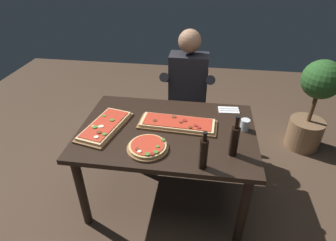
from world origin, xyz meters
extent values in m
plane|color=#4C3828|center=(0.00, 0.00, 0.00)|extent=(6.40, 6.40, 0.00)
cube|color=black|center=(0.00, 0.00, 0.72)|extent=(1.40, 0.96, 0.04)
cylinder|color=black|center=(-0.62, -0.40, 0.35)|extent=(0.07, 0.07, 0.70)
cylinder|color=black|center=(0.62, -0.40, 0.35)|extent=(0.07, 0.07, 0.70)
cylinder|color=black|center=(-0.62, 0.40, 0.35)|extent=(0.07, 0.07, 0.70)
cylinder|color=black|center=(0.62, 0.40, 0.35)|extent=(0.07, 0.07, 0.70)
cube|color=brown|center=(0.08, 0.06, 0.75)|extent=(0.65, 0.27, 0.02)
cube|color=#E5C184|center=(0.08, 0.06, 0.77)|extent=(0.60, 0.23, 0.02)
cube|color=red|center=(0.08, 0.06, 0.78)|extent=(0.55, 0.21, 0.01)
cylinder|color=maroon|center=(0.13, 0.08, 0.78)|extent=(0.04, 0.04, 0.01)
cylinder|color=maroon|center=(0.25, -0.01, 0.78)|extent=(0.03, 0.03, 0.01)
cylinder|color=brown|center=(-0.11, 0.05, 0.78)|extent=(0.03, 0.03, 0.01)
cylinder|color=maroon|center=(0.22, 0.02, 0.78)|extent=(0.03, 0.03, 0.00)
cylinder|color=brown|center=(0.04, 0.12, 0.78)|extent=(0.04, 0.04, 0.00)
cylinder|color=brown|center=(0.18, -0.01, 0.79)|extent=(0.03, 0.03, 0.01)
cylinder|color=brown|center=(0.10, 0.05, 0.79)|extent=(0.03, 0.03, 0.01)
cube|color=brown|center=(-0.50, -0.06, 0.75)|extent=(0.36, 0.57, 0.02)
cube|color=#E5C184|center=(-0.50, -0.06, 0.77)|extent=(0.32, 0.52, 0.02)
cube|color=red|center=(-0.50, -0.06, 0.78)|extent=(0.28, 0.48, 0.01)
cylinder|color=brown|center=(-0.50, -0.18, 0.79)|extent=(0.04, 0.04, 0.01)
cylinder|color=beige|center=(-0.52, -0.11, 0.78)|extent=(0.03, 0.03, 0.01)
cylinder|color=#4C7F2D|center=(-0.45, 0.00, 0.79)|extent=(0.04, 0.04, 0.01)
cylinder|color=#4C7F2D|center=(-0.54, 0.06, 0.78)|extent=(0.03, 0.03, 0.00)
cylinder|color=beige|center=(-0.50, -0.24, 0.79)|extent=(0.04, 0.04, 0.01)
cylinder|color=#4C7F2D|center=(-0.55, -0.12, 0.79)|extent=(0.04, 0.04, 0.01)
cylinder|color=beige|center=(-0.51, -0.10, 0.78)|extent=(0.04, 0.04, 0.01)
cylinder|color=beige|center=(-0.57, -0.11, 0.78)|extent=(0.03, 0.03, 0.00)
cylinder|color=#4C7F2D|center=(-0.45, -0.20, 0.78)|extent=(0.03, 0.03, 0.01)
cylinder|color=brown|center=(-0.10, -0.27, 0.75)|extent=(0.30, 0.30, 0.02)
cylinder|color=#DBB270|center=(-0.10, -0.27, 0.77)|extent=(0.27, 0.27, 0.02)
cylinder|color=red|center=(-0.10, -0.27, 0.78)|extent=(0.24, 0.24, 0.01)
cylinder|color=maroon|center=(-0.05, -0.37, 0.78)|extent=(0.03, 0.03, 0.00)
cylinder|color=#4C7F2D|center=(-0.08, -0.38, 0.78)|extent=(0.04, 0.04, 0.01)
cylinder|color=#4C7F2D|center=(-0.02, -0.29, 0.78)|extent=(0.03, 0.03, 0.01)
cylinder|color=brown|center=(-0.16, -0.34, 0.79)|extent=(0.03, 0.03, 0.01)
cylinder|color=#4C7F2D|center=(-0.03, -0.35, 0.79)|extent=(0.03, 0.03, 0.01)
cylinder|color=#4C7F2D|center=(0.00, -0.20, 0.78)|extent=(0.03, 0.03, 0.01)
cylinder|color=beige|center=(-0.14, -0.36, 0.79)|extent=(0.03, 0.03, 0.01)
cylinder|color=black|center=(0.50, -0.24, 0.85)|extent=(0.06, 0.06, 0.22)
cylinder|color=black|center=(0.50, -0.24, 1.00)|extent=(0.03, 0.03, 0.08)
cylinder|color=black|center=(0.50, -0.24, 1.05)|extent=(0.03, 0.03, 0.01)
cylinder|color=black|center=(0.30, -0.41, 0.85)|extent=(0.06, 0.06, 0.22)
cylinder|color=black|center=(0.30, -0.41, 0.99)|extent=(0.03, 0.03, 0.05)
cylinder|color=black|center=(0.30, -0.41, 1.02)|extent=(0.03, 0.03, 0.01)
cylinder|color=silver|center=(0.61, 0.08, 0.79)|extent=(0.07, 0.07, 0.09)
cylinder|color=#5B3814|center=(0.61, 0.08, 0.75)|extent=(0.06, 0.06, 0.02)
cube|color=white|center=(0.50, 0.37, 0.74)|extent=(0.19, 0.12, 0.01)
cube|color=silver|center=(0.50, 0.35, 0.75)|extent=(0.17, 0.02, 0.00)
cube|color=silver|center=(0.50, 0.38, 0.75)|extent=(0.17, 0.03, 0.00)
cube|color=black|center=(0.10, 0.78, 0.43)|extent=(0.44, 0.44, 0.04)
cube|color=black|center=(0.10, 0.98, 0.66)|extent=(0.40, 0.04, 0.42)
cylinder|color=black|center=(-0.09, 0.59, 0.21)|extent=(0.04, 0.04, 0.41)
cylinder|color=black|center=(0.29, 0.59, 0.21)|extent=(0.04, 0.04, 0.41)
cylinder|color=black|center=(-0.09, 0.97, 0.21)|extent=(0.04, 0.04, 0.41)
cylinder|color=black|center=(0.29, 0.97, 0.21)|extent=(0.04, 0.04, 0.41)
cylinder|color=#23232D|center=(0.00, 0.60, 0.23)|extent=(0.11, 0.11, 0.45)
cylinder|color=#23232D|center=(0.20, 0.60, 0.23)|extent=(0.11, 0.11, 0.45)
cube|color=#23232D|center=(0.10, 0.68, 0.51)|extent=(0.34, 0.40, 0.12)
cube|color=#232328|center=(0.10, 0.78, 0.83)|extent=(0.38, 0.22, 0.52)
sphere|color=#A37556|center=(0.10, 0.78, 1.22)|extent=(0.22, 0.22, 0.22)
cylinder|color=#232328|center=(-0.12, 0.73, 0.86)|extent=(0.09, 0.31, 0.21)
cylinder|color=#232328|center=(0.32, 0.73, 0.86)|extent=(0.09, 0.31, 0.21)
cylinder|color=#846042|center=(1.44, 0.95, 0.17)|extent=(0.38, 0.38, 0.34)
cylinder|color=brown|center=(1.44, 0.95, 0.51)|extent=(0.04, 0.04, 0.34)
sphere|color=#285623|center=(1.44, 0.95, 0.84)|extent=(0.40, 0.40, 0.40)
camera|label=1|loc=(0.26, -1.79, 2.00)|focal=29.43mm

